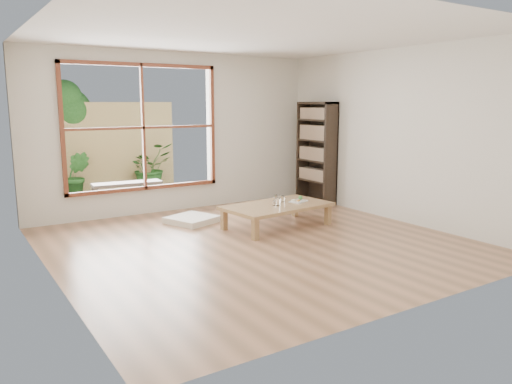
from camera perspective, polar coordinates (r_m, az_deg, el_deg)
ground at (r=6.50m, az=0.15°, el=-5.81°), size 5.00×5.00×0.00m
low_table at (r=7.24m, az=2.43°, el=-1.74°), size 1.62×1.03×0.34m
floor_cushion at (r=7.63m, az=-7.33°, el=-3.13°), size 0.81×0.81×0.09m
bookshelf at (r=9.02m, az=6.92°, el=4.46°), size 0.29×0.81×1.81m
glass_tall at (r=7.14m, az=2.42°, el=-0.95°), size 0.08×0.08×0.15m
glass_mid at (r=7.42m, az=3.06°, el=-0.79°), size 0.06×0.06×0.09m
glass_short at (r=7.32m, az=2.61°, el=-0.96°), size 0.06×0.06×0.08m
glass_small at (r=7.15m, az=2.15°, el=-1.28°), size 0.06×0.06×0.07m
food_tray at (r=7.46m, az=4.90°, el=-0.95°), size 0.31×0.27×0.08m
deck at (r=9.42m, az=-14.83°, el=-1.13°), size 2.80×2.00×0.05m
garden_bench at (r=9.12m, az=-14.50°, el=0.72°), size 1.22×0.45×0.38m
bamboo_fence at (r=10.24m, az=-16.80°, el=4.76°), size 2.80×0.06×1.80m
shrub_right at (r=10.34m, az=-12.04°, el=2.82°), size 1.02×0.94×0.96m
shrub_left at (r=9.78m, az=-19.83°, el=1.79°), size 0.59×0.53×0.88m
garden_tree at (r=10.33m, az=-21.12°, el=8.59°), size 1.04×0.85×2.22m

